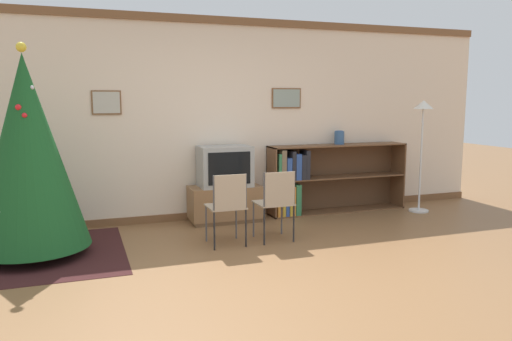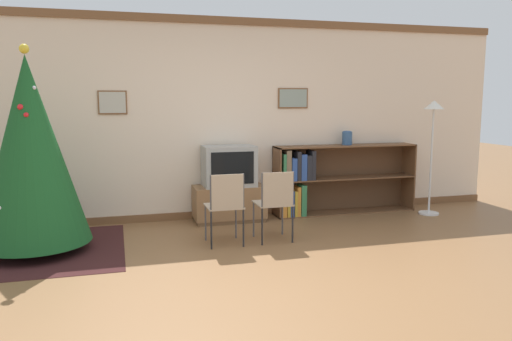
# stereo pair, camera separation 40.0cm
# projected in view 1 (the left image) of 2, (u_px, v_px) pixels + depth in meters

# --- Properties ---
(ground_plane) EXTENTS (24.00, 24.00, 0.00)m
(ground_plane) POSITION_uv_depth(u_px,v_px,m) (269.00, 279.00, 4.54)
(ground_plane) COLOR brown
(wall_back) EXTENTS (8.74, 0.11, 2.70)m
(wall_back) POSITION_uv_depth(u_px,v_px,m) (202.00, 120.00, 6.69)
(wall_back) COLOR beige
(wall_back) RESTS_ON ground_plane
(area_rug) EXTENTS (1.81, 1.83, 0.01)m
(area_rug) POSITION_uv_depth(u_px,v_px,m) (35.00, 256.00, 5.20)
(area_rug) COLOR #381919
(area_rug) RESTS_ON ground_plane
(christmas_tree) EXTENTS (1.15, 1.15, 2.17)m
(christmas_tree) POSITION_uv_depth(u_px,v_px,m) (28.00, 152.00, 5.04)
(christmas_tree) COLOR maroon
(christmas_tree) RESTS_ON area_rug
(tv_console) EXTENTS (0.95, 0.45, 0.48)m
(tv_console) POSITION_uv_depth(u_px,v_px,m) (225.00, 204.00, 6.64)
(tv_console) COLOR brown
(tv_console) RESTS_ON ground_plane
(television) EXTENTS (0.68, 0.44, 0.54)m
(television) POSITION_uv_depth(u_px,v_px,m) (225.00, 166.00, 6.57)
(television) COLOR #9E9E99
(television) RESTS_ON tv_console
(folding_chair_left) EXTENTS (0.40, 0.40, 0.82)m
(folding_chair_left) POSITION_uv_depth(u_px,v_px,m) (228.00, 205.00, 5.48)
(folding_chair_left) COLOR tan
(folding_chair_left) RESTS_ON ground_plane
(folding_chair_right) EXTENTS (0.40, 0.40, 0.82)m
(folding_chair_right) POSITION_uv_depth(u_px,v_px,m) (276.00, 201.00, 5.67)
(folding_chair_right) COLOR tan
(folding_chair_right) RESTS_ON ground_plane
(bookshelf) EXTENTS (2.08, 0.36, 0.97)m
(bookshelf) POSITION_uv_depth(u_px,v_px,m) (315.00, 179.00, 7.11)
(bookshelf) COLOR brown
(bookshelf) RESTS_ON ground_plane
(vase) EXTENTS (0.14, 0.14, 0.20)m
(vase) POSITION_uv_depth(u_px,v_px,m) (339.00, 137.00, 7.21)
(vase) COLOR #335684
(vase) RESTS_ON bookshelf
(standing_lamp) EXTENTS (0.28, 0.28, 1.61)m
(standing_lamp) POSITION_uv_depth(u_px,v_px,m) (423.00, 127.00, 7.09)
(standing_lamp) COLOR silver
(standing_lamp) RESTS_ON ground_plane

